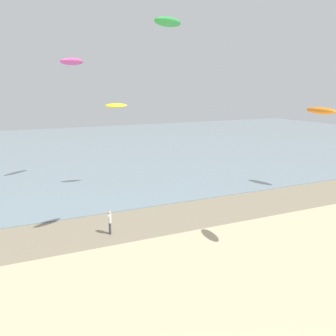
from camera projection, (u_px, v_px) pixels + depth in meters
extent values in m
cube|color=gray|center=(126.00, 225.00, 30.38)|extent=(120.00, 6.61, 0.01)
cube|color=gray|center=(42.00, 152.00, 63.87)|extent=(160.00, 70.00, 0.10)
cylinder|color=#383842|center=(110.00, 228.00, 28.43)|extent=(0.16, 0.16, 0.88)
cylinder|color=#383842|center=(110.00, 227.00, 28.64)|extent=(0.16, 0.16, 0.88)
cube|color=white|center=(110.00, 218.00, 28.38)|extent=(0.31, 0.41, 0.60)
sphere|color=tan|center=(110.00, 213.00, 28.30)|extent=(0.22, 0.22, 0.22)
cylinder|color=white|center=(110.00, 220.00, 28.16)|extent=(0.09, 0.09, 0.52)
cylinder|color=white|center=(110.00, 218.00, 28.62)|extent=(0.09, 0.09, 0.52)
ellipsoid|color=yellow|center=(116.00, 106.00, 39.38)|extent=(2.31, 0.98, 0.63)
ellipsoid|color=#E54C99|center=(72.00, 62.00, 41.14)|extent=(3.61, 3.25, 1.01)
ellipsoid|color=green|center=(168.00, 22.00, 23.02)|extent=(2.57, 1.86, 0.69)
ellipsoid|color=orange|center=(321.00, 111.00, 23.37)|extent=(1.27, 2.67, 0.42)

